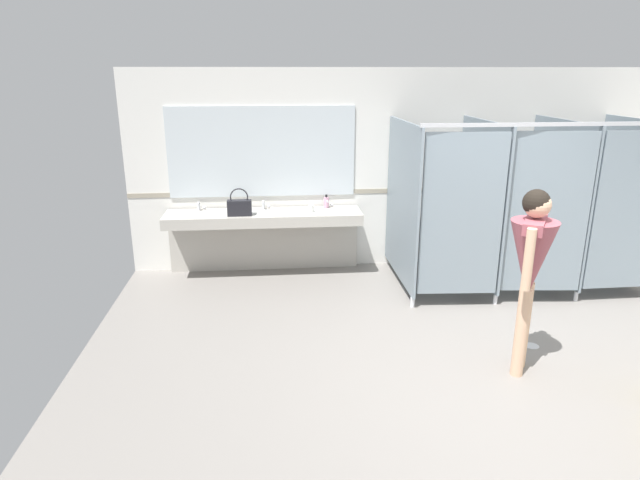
# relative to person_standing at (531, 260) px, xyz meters

# --- Properties ---
(ground_plane) EXTENTS (7.76, 6.97, 0.10)m
(ground_plane) POSITION_rel_person_standing_xyz_m (-0.20, -0.24, -1.12)
(ground_plane) COLOR gray
(wall_back) EXTENTS (7.76, 0.12, 2.66)m
(wall_back) POSITION_rel_person_standing_xyz_m (-0.20, 3.00, 0.26)
(wall_back) COLOR silver
(wall_back) RESTS_ON ground_plane
(wall_back_tile_band) EXTENTS (7.76, 0.01, 0.06)m
(wall_back_tile_band) POSITION_rel_person_standing_xyz_m (-0.20, 2.94, -0.02)
(wall_back_tile_band) COLOR #9E937F
(wall_back_tile_band) RESTS_ON wall_back
(vanity_counter) EXTENTS (2.54, 0.57, 0.98)m
(vanity_counter) POSITION_rel_person_standing_xyz_m (-2.31, 2.73, -0.43)
(vanity_counter) COLOR #B2ADA3
(vanity_counter) RESTS_ON ground_plane
(mirror_panel) EXTENTS (2.44, 0.02, 1.17)m
(mirror_panel) POSITION_rel_person_standing_xyz_m (-2.31, 2.93, 0.53)
(mirror_panel) COLOR silver
(mirror_panel) RESTS_ON wall_back
(bathroom_stalls) EXTENTS (3.03, 1.57, 2.09)m
(bathroom_stalls) POSITION_rel_person_standing_xyz_m (0.88, 1.93, 0.02)
(bathroom_stalls) COLOR gray
(bathroom_stalls) RESTS_ON ground_plane
(person_standing) EXTENTS (0.55, 0.55, 1.68)m
(person_standing) POSITION_rel_person_standing_xyz_m (0.00, 0.00, 0.00)
(person_standing) COLOR #DBAD89
(person_standing) RESTS_ON ground_plane
(handbag) EXTENTS (0.30, 0.11, 0.35)m
(handbag) POSITION_rel_person_standing_xyz_m (-2.60, 2.50, -0.09)
(handbag) COLOR black
(handbag) RESTS_ON vanity_counter
(soap_dispenser) EXTENTS (0.07, 0.07, 0.18)m
(soap_dispenser) POSITION_rel_person_standing_xyz_m (-1.47, 2.81, -0.13)
(soap_dispenser) COLOR #D899B2
(soap_dispenser) RESTS_ON vanity_counter
(paper_cup) EXTENTS (0.07, 0.07, 0.09)m
(paper_cup) POSITION_rel_person_standing_xyz_m (-1.69, 2.58, -0.16)
(paper_cup) COLOR white
(paper_cup) RESTS_ON vanity_counter
(floor_drain_cover) EXTENTS (0.14, 0.14, 0.01)m
(floor_drain_cover) POSITION_rel_person_standing_xyz_m (0.34, 0.41, -1.06)
(floor_drain_cover) COLOR #B7BABF
(floor_drain_cover) RESTS_ON ground_plane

